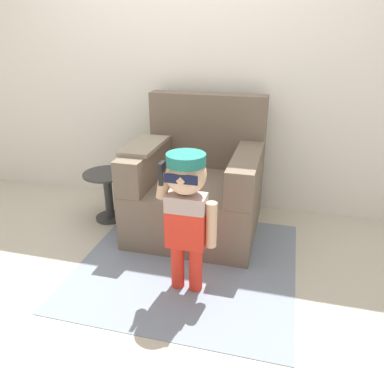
% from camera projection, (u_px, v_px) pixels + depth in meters
% --- Properties ---
extents(ground_plane, '(10.00, 10.00, 0.00)m').
position_uv_depth(ground_plane, '(169.00, 230.00, 3.10)').
color(ground_plane, '#BCB29E').
extents(wall_back, '(10.00, 0.05, 2.60)m').
position_uv_depth(wall_back, '(189.00, 58.00, 3.16)').
color(wall_back, silver).
rests_on(wall_back, ground_plane).
extents(armchair, '(0.99, 0.93, 1.05)m').
position_uv_depth(armchair, '(198.00, 187.00, 3.02)').
color(armchair, '#6B5B4C').
rests_on(armchair, ground_plane).
extents(person_child, '(0.37, 0.28, 0.90)m').
position_uv_depth(person_child, '(187.00, 203.00, 2.17)').
color(person_child, red).
rests_on(person_child, ground_plane).
extents(side_table, '(0.39, 0.39, 0.43)m').
position_uv_depth(side_table, '(108.00, 191.00, 3.19)').
color(side_table, '#333333').
rests_on(side_table, ground_plane).
extents(rug, '(1.49, 1.47, 0.01)m').
position_uv_depth(rug, '(188.00, 263.00, 2.66)').
color(rug, gray).
rests_on(rug, ground_plane).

